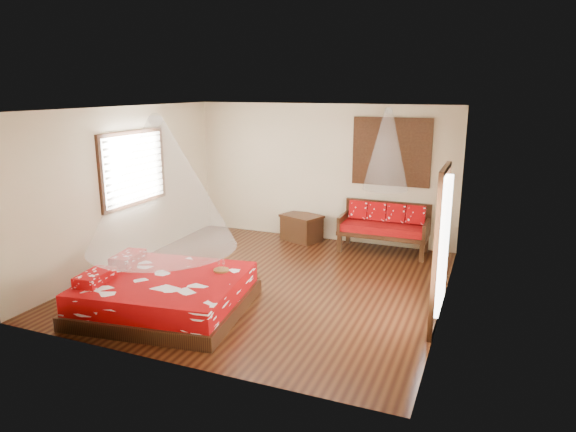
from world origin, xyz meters
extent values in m
cube|color=black|center=(0.00, 0.00, -0.01)|extent=(5.50, 5.50, 0.02)
cube|color=white|center=(0.00, 0.00, 2.81)|extent=(5.50, 5.50, 0.02)
cube|color=beige|center=(-2.76, 0.00, 1.40)|extent=(0.02, 5.50, 2.80)
cube|color=beige|center=(2.76, 0.00, 1.40)|extent=(0.02, 5.50, 2.80)
cube|color=beige|center=(0.00, 2.76, 1.40)|extent=(5.50, 0.02, 2.80)
cube|color=beige|center=(0.00, -2.76, 1.40)|extent=(5.50, 0.02, 2.80)
cube|color=black|center=(-0.90, -1.54, 0.10)|extent=(2.47, 2.28, 0.20)
cube|color=#980407|center=(-0.90, -1.54, 0.35)|extent=(2.35, 2.17, 0.30)
cube|color=#980407|center=(-1.67, -2.07, 0.57)|extent=(0.39, 0.62, 0.15)
cube|color=#980407|center=(-1.79, -1.23, 0.57)|extent=(0.39, 0.62, 0.15)
cube|color=black|center=(0.63, 1.99, 0.21)|extent=(0.08, 0.08, 0.42)
cube|color=black|center=(2.19, 1.99, 0.21)|extent=(0.08, 0.08, 0.42)
cube|color=black|center=(0.63, 2.61, 0.21)|extent=(0.08, 0.08, 0.42)
cube|color=black|center=(2.19, 2.61, 0.21)|extent=(0.08, 0.08, 0.42)
cube|color=black|center=(1.41, 2.30, 0.38)|extent=(1.68, 0.75, 0.08)
cube|color=maroon|center=(1.41, 2.30, 0.49)|extent=(1.62, 0.69, 0.14)
cube|color=black|center=(1.41, 2.63, 0.67)|extent=(1.68, 0.06, 0.55)
cube|color=black|center=(0.61, 2.30, 0.54)|extent=(0.06, 0.75, 0.30)
cube|color=black|center=(2.21, 2.30, 0.54)|extent=(0.06, 0.75, 0.30)
cube|color=#980407|center=(0.85, 2.51, 0.74)|extent=(0.36, 0.19, 0.37)
cube|color=#980407|center=(1.22, 2.51, 0.74)|extent=(0.36, 0.19, 0.37)
cube|color=#980407|center=(1.60, 2.51, 0.74)|extent=(0.36, 0.19, 0.37)
cube|color=#980407|center=(1.97, 2.51, 0.74)|extent=(0.36, 0.19, 0.37)
cube|color=black|center=(-0.33, 2.45, 0.25)|extent=(0.89, 0.77, 0.49)
cube|color=black|center=(-0.33, 2.45, 0.52)|extent=(0.94, 0.82, 0.05)
cube|color=black|center=(1.41, 2.72, 1.90)|extent=(1.52, 0.06, 1.32)
cube|color=black|center=(1.41, 2.71, 1.90)|extent=(1.35, 0.04, 1.10)
cube|color=black|center=(-2.72, 0.20, 1.70)|extent=(0.08, 1.74, 1.34)
cube|color=silver|center=(-2.68, 0.20, 1.70)|extent=(0.04, 1.54, 1.10)
cube|color=black|center=(2.72, -0.60, 1.05)|extent=(0.08, 1.02, 2.16)
cube|color=white|center=(2.70, -0.60, 1.15)|extent=(0.03, 0.82, 1.70)
cylinder|color=brown|center=(-0.29, -1.01, 0.52)|extent=(0.23, 0.23, 0.03)
cone|color=white|center=(-0.90, -1.54, 1.85)|extent=(2.05, 2.05, 1.80)
cone|color=white|center=(1.41, 2.25, 2.00)|extent=(0.84, 0.84, 1.50)
camera|label=1|loc=(3.28, -7.21, 3.12)|focal=32.00mm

